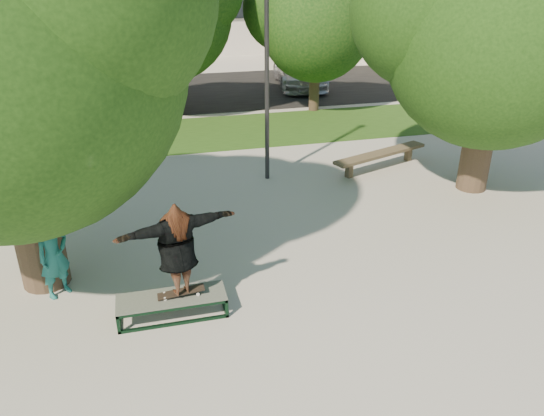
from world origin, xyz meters
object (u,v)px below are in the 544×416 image
object	(u,v)px
bystander	(53,255)
car_silver_b	(299,70)
grind_box	(172,306)
car_grey	(140,77)
tree_right	(493,24)
bench	(380,155)
car_silver_a	(78,82)
car_dark	(92,88)
lamppost	(267,61)

from	to	relation	value
bystander	car_silver_b	bearing A→B (deg)	19.31
grind_box	car_grey	world-z (taller)	car_grey
tree_right	bench	world-z (taller)	tree_right
grind_box	bystander	world-z (taller)	bystander
grind_box	car_silver_a	distance (m)	16.17
grind_box	bystander	bearing A→B (deg)	148.92
bystander	grind_box	bearing A→B (deg)	-70.98
bystander	car_silver_a	size ratio (longest dim) A/B	0.34
car_silver_a	car_silver_b	bearing A→B (deg)	11.33
bystander	car_silver_b	distance (m)	17.93
car_silver_a	bench	bearing A→B (deg)	-41.89
bench	car_dark	distance (m)	12.57
grind_box	car_dark	world-z (taller)	car_dark
grind_box	tree_right	bearing A→B (deg)	24.92
car_dark	tree_right	bearing A→B (deg)	-36.81
car_grey	bench	bearing A→B (deg)	-68.25
lamppost	grind_box	xyz separation A→B (m)	(-3.03, -5.61, -2.96)
tree_right	grind_box	size ratio (longest dim) A/B	3.62
lamppost	bystander	size ratio (longest dim) A/B	3.85
grind_box	lamppost	bearing A→B (deg)	61.64
bystander	bench	xyz separation A→B (m)	(8.21, 4.37, -0.38)
bench	car_silver_b	xyz separation A→B (m)	(0.96, 11.04, 0.33)
tree_right	bystander	xyz separation A→B (m)	(-9.84, -2.55, -3.30)
car_silver_b	bystander	bearing A→B (deg)	-112.67
grind_box	car_dark	bearing A→B (deg)	97.38
grind_box	car_silver_b	xyz separation A→B (m)	(7.28, 16.55, 0.55)
car_dark	car_silver_b	distance (m)	9.35
bench	car_silver_b	distance (m)	11.08
bystander	car_grey	xyz separation A→B (m)	(1.92, 15.67, -0.08)
car_dark	car_silver_a	bearing A→B (deg)	132.56
tree_right	car_silver_a	world-z (taller)	tree_right
car_grey	car_dark	bearing A→B (deg)	-144.43
bystander	car_silver_b	world-z (taller)	bystander
car_silver_a	car_silver_b	distance (m)	9.82
tree_right	bystander	distance (m)	10.69
lamppost	car_grey	world-z (taller)	lamppost
car_dark	bystander	bearing A→B (deg)	-77.83
car_silver_a	lamppost	bearing A→B (deg)	-53.95
lamppost	bystander	xyz separation A→B (m)	(-4.92, -4.46, -2.36)
car_silver_a	car_dark	bearing A→B (deg)	-51.54
grind_box	car_dark	xyz separation A→B (m)	(-1.94, 14.98, 0.55)
bench	car_silver_a	bearing A→B (deg)	109.91
lamppost	bench	distance (m)	4.28
lamppost	bench	size ratio (longest dim) A/B	1.94
car_silver_a	car_grey	xyz separation A→B (m)	(2.55, 0.85, -0.09)
car_silver_b	bench	bearing A→B (deg)	-86.89
grind_box	bystander	xyz separation A→B (m)	(-1.90, 1.14, 0.60)
grind_box	car_silver_a	world-z (taller)	car_silver_a
bystander	car_silver_a	world-z (taller)	car_silver_a
bystander	car_silver_a	bearing A→B (deg)	52.50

